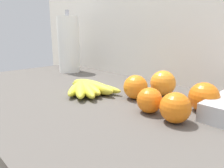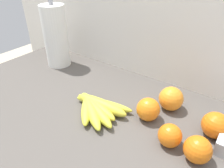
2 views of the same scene
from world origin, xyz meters
The scene contains 8 objects.
wall_back centered at (0.00, 0.36, 0.65)m, with size 2.02×0.06×1.30m, color silver.
banana_bunch centered at (-0.18, 0.01, 0.87)m, with size 0.21×0.17×0.04m.
orange_back_left centered at (-0.02, 0.08, 0.89)m, with size 0.08×0.08×0.08m, color orange.
orange_center centered at (0.17, 0.13, 0.90)m, with size 0.08×0.08×0.08m, color orange.
orange_right centered at (0.02, 0.17, 0.90)m, with size 0.08×0.08×0.08m, color orange.
orange_back_right centered at (0.08, 0.02, 0.89)m, with size 0.07×0.07×0.07m, color orange.
orange_far_right centered at (0.15, 0.01, 0.89)m, with size 0.07×0.07×0.07m, color orange.
paper_towel_roll centered at (-0.57, 0.19, 1.00)m, with size 0.11×0.11×0.31m.
Camera 1 is at (0.38, -0.41, 1.06)m, focal length 33.49 mm.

